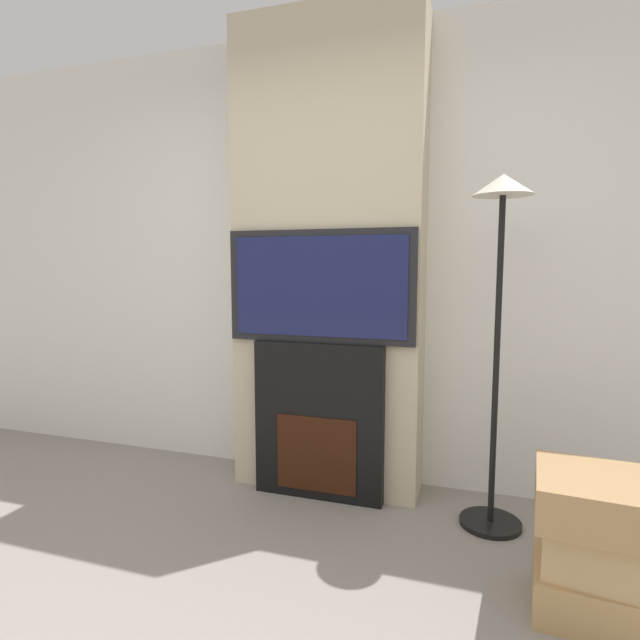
{
  "coord_description": "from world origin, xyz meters",
  "views": [
    {
      "loc": [
        0.85,
        -0.94,
        1.32
      ],
      "look_at": [
        0.0,
        1.68,
        1.01
      ],
      "focal_mm": 28.0,
      "sensor_mm": 36.0,
      "label": 1
    }
  ],
  "objects_px": {
    "television": "(320,286)",
    "floor_lamp": "(500,276)",
    "fireplace": "(320,420)",
    "box_stack": "(606,547)"
  },
  "relations": [
    {
      "from": "fireplace",
      "to": "box_stack",
      "type": "height_order",
      "value": "fireplace"
    },
    {
      "from": "television",
      "to": "box_stack",
      "type": "height_order",
      "value": "television"
    },
    {
      "from": "fireplace",
      "to": "floor_lamp",
      "type": "bearing_deg",
      "value": -3.38
    },
    {
      "from": "fireplace",
      "to": "television",
      "type": "relative_size",
      "value": 0.84
    },
    {
      "from": "television",
      "to": "floor_lamp",
      "type": "distance_m",
      "value": 0.93
    },
    {
      "from": "floor_lamp",
      "to": "box_stack",
      "type": "height_order",
      "value": "floor_lamp"
    },
    {
      "from": "television",
      "to": "box_stack",
      "type": "relative_size",
      "value": 1.95
    },
    {
      "from": "fireplace",
      "to": "floor_lamp",
      "type": "relative_size",
      "value": 0.51
    },
    {
      "from": "television",
      "to": "box_stack",
      "type": "bearing_deg",
      "value": -25.99
    },
    {
      "from": "floor_lamp",
      "to": "fireplace",
      "type": "bearing_deg",
      "value": 176.62
    }
  ]
}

